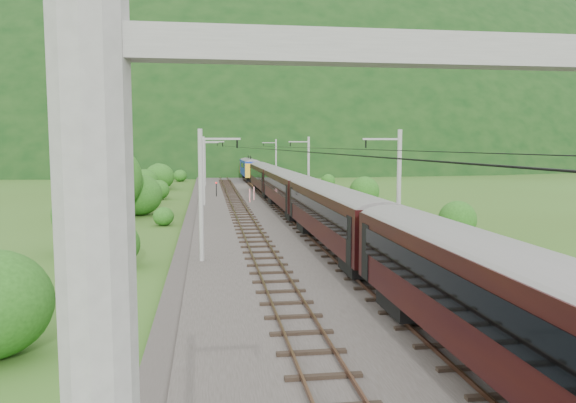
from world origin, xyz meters
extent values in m
plane|color=#324A17|center=(0.00, 0.00, 0.00)|extent=(600.00, 600.00, 0.00)
cube|color=#38332D|center=(0.00, 10.00, 0.15)|extent=(14.00, 220.00, 0.30)
cube|color=brown|center=(-3.12, 10.00, 0.49)|extent=(0.08, 220.00, 0.15)
cube|color=brown|center=(-1.68, 10.00, 0.49)|extent=(0.08, 220.00, 0.15)
cube|color=black|center=(-2.40, 10.00, 0.36)|extent=(2.40, 220.00, 0.12)
cube|color=brown|center=(1.68, 10.00, 0.49)|extent=(0.08, 220.00, 0.15)
cube|color=brown|center=(3.12, 10.00, 0.49)|extent=(0.08, 220.00, 0.15)
cube|color=black|center=(2.40, 10.00, 0.36)|extent=(2.40, 220.00, 0.12)
cube|color=gray|center=(-5.00, -32.00, 7.70)|extent=(2.40, 0.12, 0.12)
cylinder|color=gray|center=(-6.20, 0.00, 4.30)|extent=(0.28, 0.28, 8.00)
cube|color=gray|center=(-5.00, 0.00, 7.70)|extent=(2.40, 0.12, 0.12)
cylinder|color=black|center=(-4.00, 0.00, 7.40)|extent=(0.10, 0.10, 0.50)
cylinder|color=gray|center=(-6.20, 32.00, 4.30)|extent=(0.28, 0.28, 8.00)
cube|color=gray|center=(-5.00, 32.00, 7.70)|extent=(2.40, 0.12, 0.12)
cylinder|color=black|center=(-4.00, 32.00, 7.40)|extent=(0.10, 0.10, 0.50)
cylinder|color=gray|center=(-6.20, 64.00, 4.30)|extent=(0.28, 0.28, 8.00)
cube|color=gray|center=(-5.00, 64.00, 7.70)|extent=(2.40, 0.12, 0.12)
cylinder|color=black|center=(-4.00, 64.00, 7.40)|extent=(0.10, 0.10, 0.50)
cylinder|color=gray|center=(-6.20, 96.00, 4.30)|extent=(0.28, 0.28, 8.00)
cube|color=gray|center=(-5.00, 96.00, 7.70)|extent=(2.40, 0.12, 0.12)
cylinder|color=black|center=(-4.00, 96.00, 7.40)|extent=(0.10, 0.10, 0.50)
cylinder|color=gray|center=(-6.20, 128.00, 4.30)|extent=(0.28, 0.28, 8.00)
cube|color=gray|center=(-5.00, 128.00, 7.70)|extent=(2.40, 0.12, 0.12)
cylinder|color=black|center=(-4.00, 128.00, 7.40)|extent=(0.10, 0.10, 0.50)
cylinder|color=gray|center=(6.20, 0.00, 4.30)|extent=(0.28, 0.28, 8.00)
cube|color=gray|center=(5.00, 0.00, 7.70)|extent=(2.40, 0.12, 0.12)
cylinder|color=black|center=(4.00, 0.00, 7.40)|extent=(0.10, 0.10, 0.50)
cylinder|color=gray|center=(6.20, 32.00, 4.30)|extent=(0.28, 0.28, 8.00)
cube|color=gray|center=(5.00, 32.00, 7.70)|extent=(2.40, 0.12, 0.12)
cylinder|color=black|center=(4.00, 32.00, 7.40)|extent=(0.10, 0.10, 0.50)
cylinder|color=gray|center=(6.20, 64.00, 4.30)|extent=(0.28, 0.28, 8.00)
cube|color=gray|center=(5.00, 64.00, 7.70)|extent=(2.40, 0.12, 0.12)
cylinder|color=black|center=(4.00, 64.00, 7.40)|extent=(0.10, 0.10, 0.50)
cylinder|color=gray|center=(6.20, 96.00, 4.30)|extent=(0.28, 0.28, 8.00)
cube|color=gray|center=(5.00, 96.00, 7.70)|extent=(2.40, 0.12, 0.12)
cylinder|color=black|center=(4.00, 96.00, 7.40)|extent=(0.10, 0.10, 0.50)
cylinder|color=gray|center=(6.20, 128.00, 4.30)|extent=(0.28, 0.28, 8.00)
cube|color=gray|center=(5.00, 128.00, 7.70)|extent=(2.40, 0.12, 0.12)
cylinder|color=black|center=(4.00, 128.00, 7.40)|extent=(0.10, 0.10, 0.50)
cylinder|color=black|center=(-2.40, 10.00, 7.10)|extent=(0.03, 198.00, 0.03)
cylinder|color=black|center=(2.40, 10.00, 7.10)|extent=(0.03, 198.00, 0.03)
ellipsoid|color=black|center=(0.00, 260.00, 0.00)|extent=(504.00, 360.00, 244.00)
ellipsoid|color=black|center=(-120.00, 300.00, 0.00)|extent=(336.00, 280.00, 132.00)
cube|color=black|center=(2.40, -20.02, 2.87)|extent=(2.78, 21.07, 2.87)
cylinder|color=slate|center=(2.40, -20.02, 4.16)|extent=(2.78, 20.96, 2.78)
cube|color=black|center=(0.99, -20.02, 3.21)|extent=(0.05, 18.54, 1.10)
cube|color=black|center=(3.81, -20.02, 3.21)|extent=(0.05, 18.54, 1.10)
cube|color=black|center=(2.40, -12.65, 1.00)|extent=(2.11, 3.06, 0.86)
cube|color=black|center=(2.40, 1.81, 2.87)|extent=(2.78, 21.07, 2.87)
cylinder|color=slate|center=(2.40, 1.81, 4.16)|extent=(2.78, 20.96, 2.78)
cube|color=black|center=(0.99, 1.81, 3.21)|extent=(0.05, 18.54, 1.10)
cube|color=black|center=(3.81, 1.81, 3.21)|extent=(0.05, 18.54, 1.10)
cube|color=black|center=(2.40, -5.56, 1.00)|extent=(2.11, 3.06, 0.86)
cube|color=black|center=(2.40, 9.19, 1.00)|extent=(2.11, 3.06, 0.86)
cube|color=black|center=(2.40, 23.64, 2.87)|extent=(2.78, 21.07, 2.87)
cylinder|color=slate|center=(2.40, 23.64, 4.16)|extent=(2.78, 20.96, 2.78)
cube|color=black|center=(0.99, 23.64, 3.21)|extent=(0.05, 18.54, 1.10)
cube|color=black|center=(3.81, 23.64, 3.21)|extent=(0.05, 18.54, 1.10)
cube|color=black|center=(2.40, 16.27, 1.00)|extent=(2.11, 3.06, 0.86)
cube|color=black|center=(2.40, 31.02, 1.00)|extent=(2.11, 3.06, 0.86)
cube|color=black|center=(2.40, 45.47, 2.87)|extent=(2.78, 21.07, 2.87)
cylinder|color=slate|center=(2.40, 45.47, 4.16)|extent=(2.78, 20.96, 2.78)
cube|color=black|center=(0.99, 45.47, 3.21)|extent=(0.05, 18.54, 1.10)
cube|color=black|center=(3.81, 45.47, 3.21)|extent=(0.05, 18.54, 1.10)
cube|color=black|center=(2.40, 38.10, 1.00)|extent=(2.11, 3.06, 0.86)
cube|color=black|center=(2.40, 52.85, 1.00)|extent=(2.11, 3.06, 0.86)
cube|color=#13299C|center=(2.40, 75.92, 2.87)|extent=(2.78, 17.24, 2.87)
cylinder|color=slate|center=(2.40, 75.92, 4.16)|extent=(2.78, 17.15, 2.78)
cube|color=black|center=(0.99, 75.92, 3.21)|extent=(0.05, 15.17, 1.10)
cube|color=black|center=(3.81, 75.92, 3.21)|extent=(0.05, 15.17, 1.10)
cube|color=black|center=(2.40, 69.89, 1.00)|extent=(2.11, 3.06, 0.86)
cube|color=black|center=(2.40, 81.96, 1.00)|extent=(2.11, 3.06, 0.86)
cube|color=gold|center=(2.40, 84.34, 2.68)|extent=(2.83, 0.50, 2.59)
cube|color=gold|center=(2.40, 67.50, 2.68)|extent=(2.83, 0.50, 2.59)
cube|color=black|center=(2.40, 78.92, 4.83)|extent=(0.08, 1.60, 0.86)
cylinder|color=red|center=(-0.66, 34.66, 1.12)|extent=(0.18, 0.18, 1.65)
cylinder|color=red|center=(0.08, 37.39, 1.15)|extent=(0.18, 0.18, 1.70)
cylinder|color=black|center=(-4.60, 43.27, 1.20)|extent=(0.13, 0.13, 1.81)
sphere|color=red|center=(-4.60, 43.27, 2.15)|extent=(0.22, 0.22, 0.22)
ellipsoid|color=#1F4D14|center=(-15.06, -5.93, 0.86)|extent=(1.90, 1.90, 1.71)
ellipsoid|color=#1F4D14|center=(-11.43, 0.30, 1.42)|extent=(3.15, 3.15, 2.83)
ellipsoid|color=#1F4D14|center=(-14.12, 10.72, 0.92)|extent=(2.04, 2.04, 1.84)
ellipsoid|color=#1F4D14|center=(-9.82, 17.69, 0.85)|extent=(1.89, 1.89, 1.71)
ellipsoid|color=#1F4D14|center=(-12.85, 25.80, 2.14)|extent=(4.76, 4.76, 4.29)
ellipsoid|color=#1F4D14|center=(-13.47, 36.55, 1.40)|extent=(3.11, 3.11, 2.80)
ellipsoid|color=#1F4D14|center=(-12.33, 42.66, 1.33)|extent=(2.95, 2.95, 2.66)
ellipsoid|color=#1F4D14|center=(-15.33, 54.51, 1.80)|extent=(4.00, 4.00, 3.60)
ellipsoid|color=#1F4D14|center=(-13.57, 59.76, 2.15)|extent=(4.78, 4.78, 4.30)
ellipsoid|color=#1F4D14|center=(-14.86, 68.98, 1.64)|extent=(3.64, 3.64, 3.28)
ellipsoid|color=#1F4D14|center=(-11.19, 79.88, 1.19)|extent=(2.64, 2.64, 2.38)
ellipsoid|color=#1F4D14|center=(-14.78, 88.55, 1.07)|extent=(2.37, 2.37, 2.13)
ellipsoid|color=#1F4D14|center=(-13.96, 93.62, 1.25)|extent=(2.78, 2.78, 2.50)
cylinder|color=black|center=(-14.68, 5.24, 1.21)|extent=(0.24, 0.24, 2.42)
ellipsoid|color=#1F4D14|center=(-14.68, 5.24, 2.60)|extent=(3.11, 3.11, 3.74)
cylinder|color=black|center=(-14.61, 22.95, 1.90)|extent=(0.24, 0.24, 3.80)
ellipsoid|color=#1F4D14|center=(-14.61, 22.95, 4.07)|extent=(4.89, 4.89, 5.86)
cylinder|color=black|center=(-17.65, 43.63, 1.82)|extent=(0.24, 0.24, 3.64)
ellipsoid|color=#1F4D14|center=(-17.65, 43.63, 3.90)|extent=(4.68, 4.68, 5.62)
cylinder|color=black|center=(-13.94, 61.96, 1.16)|extent=(0.24, 0.24, 2.32)
ellipsoid|color=#1F4D14|center=(-13.94, 61.96, 2.49)|extent=(2.99, 2.99, 3.58)
ellipsoid|color=#1F4D14|center=(13.62, 7.31, 1.34)|extent=(2.97, 2.97, 2.67)
ellipsoid|color=#1F4D14|center=(12.77, 30.80, 1.61)|extent=(3.58, 3.58, 3.22)
ellipsoid|color=#1F4D14|center=(14.46, 58.94, 1.08)|extent=(2.40, 2.40, 2.16)
camera|label=1|loc=(-5.80, -34.03, 7.35)|focal=35.00mm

